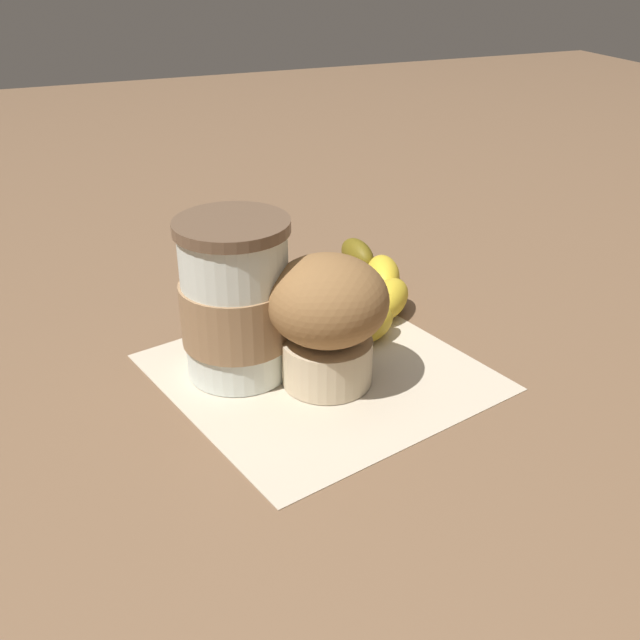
{
  "coord_description": "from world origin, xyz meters",
  "views": [
    {
      "loc": [
        -0.21,
        -0.53,
        0.35
      ],
      "look_at": [
        0.0,
        0.0,
        0.05
      ],
      "focal_mm": 42.0,
      "sensor_mm": 36.0,
      "label": 1
    }
  ],
  "objects": [
    {
      "name": "paper_napkin",
      "position": [
        0.0,
        0.0,
        0.0
      ],
      "size": [
        0.31,
        0.31,
        0.0
      ],
      "primitive_type": "cube",
      "rotation": [
        0.0,
        0.0,
        0.25
      ],
      "color": "beige",
      "rests_on": "ground_plane"
    },
    {
      "name": "banana",
      "position": [
        0.11,
        0.11,
        0.02
      ],
      "size": [
        0.12,
        0.21,
        0.04
      ],
      "color": "gold",
      "rests_on": "paper_napkin"
    },
    {
      "name": "coffee_cup",
      "position": [
        -0.07,
        0.03,
        0.07
      ],
      "size": [
        0.1,
        0.1,
        0.14
      ],
      "color": "silver",
      "rests_on": "paper_napkin"
    },
    {
      "name": "ground_plane",
      "position": [
        0.0,
        0.0,
        0.0
      ],
      "size": [
        3.0,
        3.0,
        0.0
      ],
      "primitive_type": "plane",
      "color": "brown"
    },
    {
      "name": "muffin",
      "position": [
        -0.0,
        -0.02,
        0.07
      ],
      "size": [
        0.1,
        0.1,
        0.12
      ],
      "color": "beige",
      "rests_on": "paper_napkin"
    }
  ]
}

